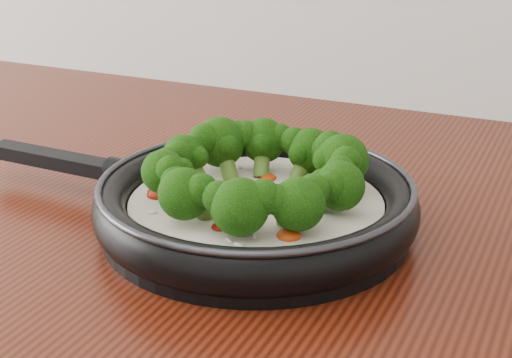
% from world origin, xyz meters
% --- Properties ---
extents(skillet, '(0.45, 0.30, 0.08)m').
position_xyz_m(skillet, '(0.14, 1.05, 0.93)').
color(skillet, black).
rests_on(skillet, counter).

